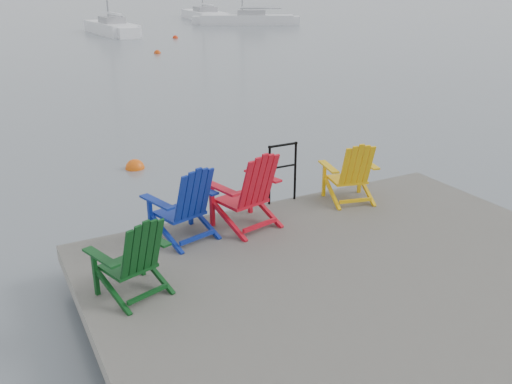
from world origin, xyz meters
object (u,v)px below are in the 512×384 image
sailboat_near (111,29)px  sailboat_far (247,20)px  chair_green (133,256)px  buoy_d (175,38)px  handrail (283,167)px  buoy_c (157,53)px  sailboat_mid (204,16)px  chair_blue (185,202)px  chair_yellow (351,171)px  chair_red (248,189)px  buoy_a (135,168)px

sailboat_near → sailboat_far: sailboat_far is taller
chair_green → buoy_d: 33.21m
sailboat_far → handrail: bearing=-178.2°
sailboat_far → buoy_c: size_ratio=30.83×
buoy_c → chair_green: bearing=-108.5°
sailboat_mid → chair_blue: bearing=-104.0°
sailboat_mid → sailboat_far: size_ratio=1.21×
buoy_c → buoy_d: bearing=63.6°
chair_blue → buoy_d: size_ratio=2.67×
chair_green → chair_yellow: (3.57, 1.06, 0.01)m
handrail → sailboat_mid: 50.02m
handrail → chair_green: chair_green is taller
chair_green → sailboat_far: sailboat_far is taller
handrail → chair_green: bearing=-150.2°
sailboat_mid → buoy_c: 27.68m
buoy_d → chair_red: bearing=-108.0°
sailboat_far → sailboat_near: bearing=134.3°
chair_blue → sailboat_mid: 51.16m
sailboat_near → sailboat_mid: bearing=41.3°
chair_red → sailboat_far: size_ratio=0.09×
chair_green → sailboat_near: bearing=58.6°
sailboat_far → buoy_d: bearing=159.8°
handrail → chair_blue: size_ratio=0.90×
buoy_c → buoy_d: buoy_d is taller
sailboat_near → chair_yellow: bearing=-100.9°
sailboat_far → buoy_c: (-13.70, -16.37, -0.36)m
chair_red → buoy_a: bearing=80.3°
chair_blue → buoy_c: 23.73m
chair_blue → chair_yellow: bearing=-14.4°
sailboat_far → chair_blue: bearing=-179.9°
chair_yellow → sailboat_mid: size_ratio=0.07×
chair_green → buoy_a: chair_green is taller
chair_yellow → chair_red: bearing=-163.6°
buoy_a → buoy_c: size_ratio=1.07×
handrail → chair_red: 1.03m
buoy_d → buoy_c: bearing=-116.4°
sailboat_far → sailboat_mid: bearing=33.5°
chair_blue → chair_red: 0.87m
sailboat_near → sailboat_mid: (12.28, 11.91, -0.00)m
chair_green → chair_blue: size_ratio=0.91×
handrail → buoy_c: bearing=76.6°
chair_red → sailboat_far: (19.81, 39.06, -0.68)m
handrail → sailboat_near: size_ratio=0.09×
sailboat_near → sailboat_mid: 17.11m
sailboat_far → chair_yellow: bearing=-176.8°
chair_green → chair_red: chair_red is taller
chair_red → buoy_c: 23.53m
buoy_c → buoy_a: bearing=-109.5°
buoy_a → handrail: bearing=-73.9°
buoy_a → chair_blue: bearing=-97.2°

